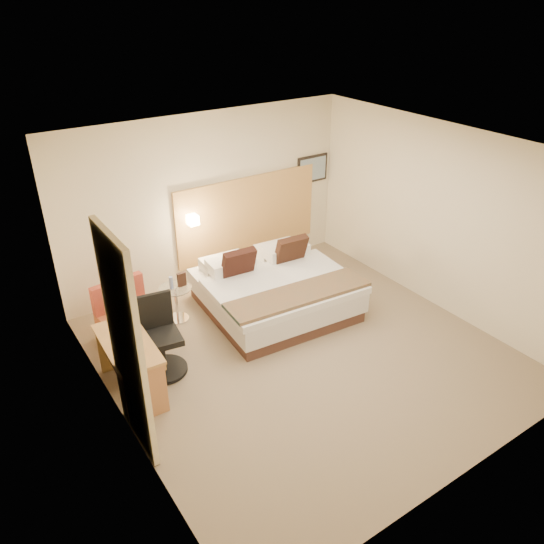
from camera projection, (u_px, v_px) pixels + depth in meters
floor at (302, 352)px, 7.05m from camera, size 4.80×5.00×0.02m
ceiling at (309, 150)px, 5.75m from camera, size 4.80×5.00×0.02m
wall_back at (208, 200)px, 8.23m from camera, size 4.80×0.02×2.70m
wall_front at (481, 373)px, 4.57m from camera, size 4.80×0.02×2.70m
wall_left at (110, 324)px, 5.21m from camera, size 0.02×5.00×2.70m
wall_right at (440, 218)px, 7.58m from camera, size 0.02×5.00×2.70m
headboard_panel at (248, 215)px, 8.73m from camera, size 2.60×0.04×1.30m
art_frame at (312, 169)px, 9.12m from camera, size 0.62×0.03×0.47m
art_canvas at (313, 169)px, 9.11m from camera, size 0.54×0.01×0.39m
lamp_arm at (191, 219)px, 8.08m from camera, size 0.02×0.12×0.02m
lamp_shade at (193, 220)px, 8.04m from camera, size 0.15×0.15×0.15m
curtain at (126, 346)px, 5.12m from camera, size 0.06×0.90×2.42m
bottle_a at (171, 283)px, 7.42m from camera, size 0.06×0.06×0.19m
menu_folder at (182, 279)px, 7.48m from camera, size 0.12×0.05×0.21m
bed at (274, 290)px, 7.83m from camera, size 2.15×2.11×0.99m
lounge_chair at (128, 316)px, 7.23m from camera, size 0.82×0.74×0.78m
side_table at (176, 302)px, 7.59m from camera, size 0.48×0.48×0.52m
desk at (130, 352)px, 6.11m from camera, size 0.57×1.16×0.71m
desk_chair at (161, 342)px, 6.52m from camera, size 0.65×0.65×1.01m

